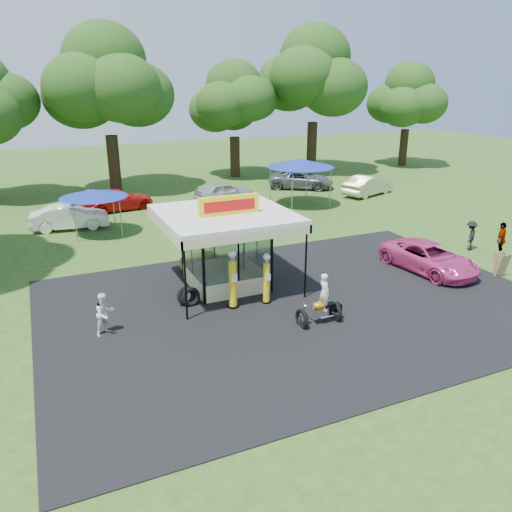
% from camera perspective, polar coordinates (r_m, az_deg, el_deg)
% --- Properties ---
extents(ground, '(120.00, 120.00, 0.00)m').
position_cam_1_polar(ground, '(18.96, 7.76, -7.79)').
color(ground, '#2D4B17').
rests_on(ground, ground).
extents(asphalt_apron, '(20.00, 14.00, 0.04)m').
position_cam_1_polar(asphalt_apron, '(20.50, 4.84, -5.44)').
color(asphalt_apron, black).
rests_on(asphalt_apron, ground).
extents(gas_station_kiosk, '(5.40, 5.40, 4.18)m').
position_cam_1_polar(gas_station_kiosk, '(21.60, -3.51, 0.94)').
color(gas_station_kiosk, white).
rests_on(gas_station_kiosk, ground).
extents(gas_pump_left, '(0.46, 0.46, 2.47)m').
position_cam_1_polar(gas_pump_left, '(19.66, -2.68, -2.80)').
color(gas_pump_left, black).
rests_on(gas_pump_left, ground).
extents(gas_pump_right, '(0.40, 0.40, 2.15)m').
position_cam_1_polar(gas_pump_right, '(20.12, 1.20, -2.72)').
color(gas_pump_right, black).
rests_on(gas_pump_right, ground).
extents(motorcycle, '(1.73, 0.81, 2.06)m').
position_cam_1_polar(motorcycle, '(18.75, 7.57, -5.40)').
color(motorcycle, black).
rests_on(motorcycle, ground).
extents(spare_tires, '(0.99, 0.64, 0.83)m').
position_cam_1_polar(spare_tires, '(20.33, -7.73, -4.60)').
color(spare_tires, black).
rests_on(spare_tires, ground).
extents(a_frame_sign, '(0.63, 0.57, 1.11)m').
position_cam_1_polar(a_frame_sign, '(25.74, 26.19, -0.88)').
color(a_frame_sign, '#593819').
rests_on(a_frame_sign, ground).
extents(kiosk_car, '(2.82, 1.13, 0.96)m').
position_cam_1_polar(kiosk_car, '(23.99, -5.31, -0.49)').
color(kiosk_car, yellow).
rests_on(kiosk_car, ground).
extents(pink_sedan, '(2.72, 5.10, 1.37)m').
position_cam_1_polar(pink_sedan, '(25.03, 19.19, -0.18)').
color(pink_sedan, '#D53A83').
rests_on(pink_sedan, ground).
extents(spectator_west, '(0.96, 0.90, 1.58)m').
position_cam_1_polar(spectator_west, '(18.61, -16.89, -6.35)').
color(spectator_west, white).
rests_on(spectator_west, ground).
extents(spectator_east_a, '(1.16, 1.11, 1.58)m').
position_cam_1_polar(spectator_east_a, '(29.06, 23.33, 2.18)').
color(spectator_east_a, black).
rests_on(spectator_east_a, ground).
extents(spectator_east_b, '(1.16, 0.92, 1.85)m').
position_cam_1_polar(spectator_east_b, '(28.44, 26.22, 1.68)').
color(spectator_east_b, gray).
rests_on(spectator_east_b, ground).
extents(bg_car_a, '(4.69, 2.03, 1.50)m').
position_cam_1_polar(bg_car_a, '(32.54, -20.51, 4.18)').
color(bg_car_a, white).
rests_on(bg_car_a, ground).
extents(bg_car_b, '(5.39, 2.87, 1.49)m').
position_cam_1_polar(bg_car_b, '(36.40, -15.64, 6.21)').
color(bg_car_b, red).
rests_on(bg_car_b, ground).
extents(bg_car_c, '(4.70, 2.36, 1.53)m').
position_cam_1_polar(bg_car_c, '(37.65, -3.64, 7.34)').
color(bg_car_c, '#ACABB0').
rests_on(bg_car_c, ground).
extents(bg_car_d, '(5.85, 5.02, 1.49)m').
position_cam_1_polar(bg_car_d, '(42.61, 5.17, 8.69)').
color(bg_car_d, '#5A5A5C').
rests_on(bg_car_d, ground).
extents(bg_car_e, '(5.07, 3.20, 1.58)m').
position_cam_1_polar(bg_car_e, '(40.86, 12.70, 7.90)').
color(bg_car_e, beige).
rests_on(bg_car_e, ground).
extents(tent_west, '(3.86, 3.86, 2.70)m').
position_cam_1_polar(tent_west, '(30.50, -18.11, 6.78)').
color(tent_west, gray).
rests_on(tent_west, ground).
extents(tent_east, '(4.82, 4.82, 3.37)m').
position_cam_1_polar(tent_east, '(36.19, 5.11, 10.49)').
color(tent_east, gray).
rests_on(tent_east, ground).
extents(oak_far_c, '(10.75, 10.75, 12.67)m').
position_cam_1_polar(oak_far_c, '(42.50, -16.67, 17.87)').
color(oak_far_c, black).
rests_on(oak_far_c, ground).
extents(oak_far_d, '(8.60, 8.60, 10.24)m').
position_cam_1_polar(oak_far_d, '(47.36, -2.51, 16.87)').
color(oak_far_d, black).
rests_on(oak_far_d, ground).
extents(oak_far_e, '(11.24, 11.24, 13.38)m').
position_cam_1_polar(oak_far_e, '(50.26, 6.66, 19.21)').
color(oak_far_e, black).
rests_on(oak_far_e, ground).
extents(oak_far_f, '(8.53, 8.53, 10.28)m').
position_cam_1_polar(oak_far_f, '(56.18, 16.96, 16.56)').
color(oak_far_f, black).
rests_on(oak_far_f, ground).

